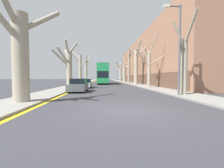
# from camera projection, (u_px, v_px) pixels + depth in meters

# --- Properties ---
(ground_plane) EXTENTS (300.00, 300.00, 0.00)m
(ground_plane) POSITION_uv_depth(u_px,v_px,m) (125.00, 110.00, 6.91)
(ground_plane) COLOR #333338
(sidewalk_left) EXTENTS (2.86, 120.00, 0.12)m
(sidewalk_left) POSITION_uv_depth(u_px,v_px,m) (89.00, 81.00, 56.38)
(sidewalk_left) COLOR gray
(sidewalk_left) RESTS_ON ground
(sidewalk_right) EXTENTS (2.86, 120.00, 0.12)m
(sidewalk_right) POSITION_uv_depth(u_px,v_px,m) (121.00, 81.00, 57.14)
(sidewalk_right) COLOR gray
(sidewalk_right) RESTS_ON ground
(building_facade_right) EXTENTS (10.08, 49.09, 10.95)m
(building_facade_right) POSITION_uv_depth(u_px,v_px,m) (155.00, 62.00, 38.70)
(building_facade_right) COLOR #93664C
(building_facade_right) RESTS_ON ground
(kerb_line_stripe) EXTENTS (0.24, 120.00, 0.01)m
(kerb_line_stripe) POSITION_uv_depth(u_px,v_px,m) (94.00, 81.00, 56.48)
(kerb_line_stripe) COLOR yellow
(kerb_line_stripe) RESTS_ON ground
(street_tree_left_0) EXTENTS (3.29, 4.40, 6.85)m
(street_tree_left_0) POSITION_uv_depth(u_px,v_px,m) (20.00, 50.00, 8.57)
(street_tree_left_0) COLOR gray
(street_tree_left_0) RESTS_ON ground
(street_tree_left_1) EXTENTS (3.33, 3.77, 6.38)m
(street_tree_left_1) POSITION_uv_depth(u_px,v_px,m) (68.00, 66.00, 20.03)
(street_tree_left_1) COLOR gray
(street_tree_left_1) RESTS_ON ground
(street_tree_left_2) EXTENTS (3.88, 2.73, 7.13)m
(street_tree_left_2) POSITION_uv_depth(u_px,v_px,m) (80.00, 69.00, 30.14)
(street_tree_left_2) COLOR gray
(street_tree_left_2) RESTS_ON ground
(street_tree_left_3) EXTENTS (1.77, 3.93, 7.58)m
(street_tree_left_3) POSITION_uv_depth(u_px,v_px,m) (86.00, 70.00, 40.63)
(street_tree_left_3) COLOR gray
(street_tree_left_3) RESTS_ON ground
(street_tree_right_0) EXTENTS (1.31, 2.03, 6.48)m
(street_tree_right_0) POSITION_uv_depth(u_px,v_px,m) (184.00, 63.00, 12.34)
(street_tree_right_0) COLOR gray
(street_tree_right_0) RESTS_ON ground
(street_tree_right_1) EXTENTS (4.86, 3.13, 7.63)m
(street_tree_right_1) POSITION_uv_depth(u_px,v_px,m) (149.00, 65.00, 21.03)
(street_tree_right_1) COLOR gray
(street_tree_right_1) RESTS_ON ground
(street_tree_right_2) EXTENTS (3.59, 4.16, 8.52)m
(street_tree_right_2) POSITION_uv_depth(u_px,v_px,m) (136.00, 65.00, 29.94)
(street_tree_right_2) COLOR gray
(street_tree_right_2) RESTS_ON ground
(street_tree_right_3) EXTENTS (2.41, 2.76, 9.26)m
(street_tree_right_3) POSITION_uv_depth(u_px,v_px,m) (129.00, 67.00, 37.73)
(street_tree_right_3) COLOR gray
(street_tree_right_3) RESTS_ON ground
(street_tree_right_4) EXTENTS (1.92, 4.47, 5.84)m
(street_tree_right_4) POSITION_uv_depth(u_px,v_px,m) (125.00, 73.00, 46.62)
(street_tree_right_4) COLOR gray
(street_tree_right_4) RESTS_ON ground
(street_tree_right_5) EXTENTS (4.17, 3.14, 7.85)m
(street_tree_right_5) POSITION_uv_depth(u_px,v_px,m) (120.00, 71.00, 54.64)
(street_tree_right_5) COLOR gray
(street_tree_right_5) RESTS_ON ground
(double_decker_bus) EXTENTS (2.57, 11.95, 4.56)m
(double_decker_bus) POSITION_uv_depth(u_px,v_px,m) (103.00, 73.00, 36.02)
(double_decker_bus) COLOR #1E7F47
(double_decker_bus) RESTS_ON ground
(parked_car_0) EXTENTS (1.75, 3.99, 1.41)m
(parked_car_0) POSITION_uv_depth(u_px,v_px,m) (78.00, 85.00, 16.00)
(parked_car_0) COLOR #4C5156
(parked_car_0) RESTS_ON ground
(parked_car_1) EXTENTS (1.75, 4.33, 1.31)m
(parked_car_1) POSITION_uv_depth(u_px,v_px,m) (85.00, 84.00, 22.27)
(parked_car_1) COLOR #9EA3AD
(parked_car_1) RESTS_ON ground
(lamp_post) EXTENTS (1.40, 0.20, 7.24)m
(lamp_post) POSITION_uv_depth(u_px,v_px,m) (178.00, 45.00, 11.84)
(lamp_post) COLOR #4C4F54
(lamp_post) RESTS_ON ground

